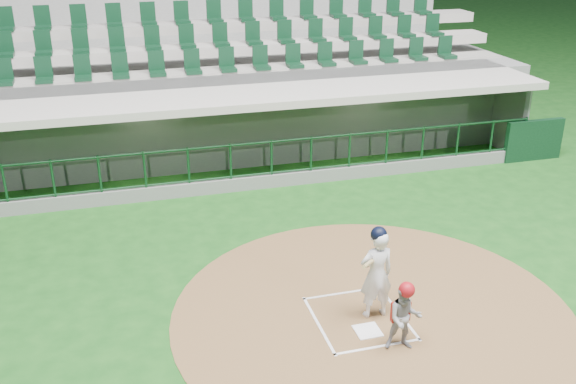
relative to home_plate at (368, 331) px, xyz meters
name	(u,v)px	position (x,y,z in m)	size (l,w,h in m)	color
ground	(353,310)	(0.00, 0.70, -0.02)	(120.00, 120.00, 0.00)	#144614
dirt_circle	(373,313)	(0.30, 0.50, -0.02)	(7.20, 7.20, 0.01)	brown
home_plate	(368,331)	(0.00, 0.00, 0.00)	(0.43, 0.43, 0.02)	white
batter_box_chalk	(359,318)	(0.00, 0.40, 0.00)	(1.55, 1.80, 0.01)	white
dugout_structure	(255,131)	(-0.01, 8.50, 0.94)	(16.40, 3.70, 3.00)	gray
seating_deck	(234,89)	(0.00, 11.61, 1.40)	(17.00, 6.72, 5.15)	slate
batter	(376,272)	(0.29, 0.43, 0.87)	(0.85, 0.85, 1.75)	white
catcher	(404,316)	(0.38, -0.56, 0.60)	(0.65, 0.56, 1.24)	#94959A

